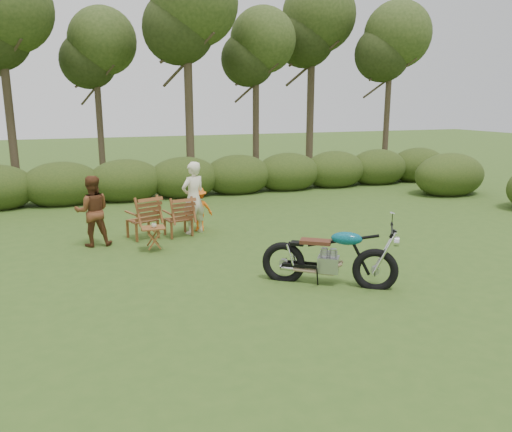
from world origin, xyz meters
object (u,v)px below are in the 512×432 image
object	(u,v)px
lawn_chair_left	(143,238)
side_table	(154,239)
adult_a	(194,233)
cup	(154,226)
motorcycle	(328,284)
child	(199,231)
adult_b	(95,245)
lawn_chair_right	(179,235)

from	to	relation	value
lawn_chair_left	side_table	bearing A→B (deg)	74.30
side_table	adult_a	xyz separation A→B (m)	(1.21, 1.17, -0.27)
cup	motorcycle	bearing A→B (deg)	-50.49
side_table	child	world-z (taller)	child
adult_b	lawn_chair_left	bearing A→B (deg)	-164.18
lawn_chair_right	adult_b	bearing A→B (deg)	-5.07
lawn_chair_right	cup	world-z (taller)	cup
motorcycle	lawn_chair_left	bearing A→B (deg)	156.72
child	cup	bearing A→B (deg)	40.68
lawn_chair_left	adult_b	distance (m)	1.19
side_table	cup	bearing A→B (deg)	-69.19
lawn_chair_right	lawn_chair_left	bearing A→B (deg)	-17.13
lawn_chair_right	child	xyz separation A→B (m)	(0.60, 0.28, 0.00)
adult_a	adult_b	bearing A→B (deg)	-16.67
lawn_chair_right	adult_b	distance (m)	2.02
motorcycle	child	size ratio (longest dim) A/B	2.05
lawn_chair_right	adult_a	size ratio (longest dim) A/B	0.55
side_table	child	distance (m)	1.97
adult_a	lawn_chair_left	bearing A→B (deg)	-23.83
child	side_table	bearing A→B (deg)	39.40
child	motorcycle	bearing A→B (deg)	100.15
adult_b	adult_a	bearing A→B (deg)	-171.91
motorcycle	adult_b	distance (m)	5.65
lawn_chair_left	child	size ratio (longest dim) A/B	0.93
motorcycle	side_table	bearing A→B (deg)	164.47
cup	lawn_chair_right	bearing A→B (deg)	55.51
lawn_chair_left	adult_a	xyz separation A→B (m)	(1.28, -0.02, 0.00)
lawn_chair_right	child	distance (m)	0.67
motorcycle	adult_a	bearing A→B (deg)	143.19
motorcycle	cup	distance (m)	4.17
adult_b	child	xyz separation A→B (m)	(2.61, 0.47, 0.00)
lawn_chair_right	child	bearing A→B (deg)	-164.97
lawn_chair_left	side_table	world-z (taller)	side_table
motorcycle	cup	size ratio (longest dim) A/B	20.81
motorcycle	lawn_chair_left	size ratio (longest dim) A/B	2.20
side_table	adult_b	bearing A→B (deg)	143.56
lawn_chair_left	child	xyz separation A→B (m)	(1.46, 0.18, 0.00)
side_table	motorcycle	bearing A→B (deg)	-50.70
adult_a	child	distance (m)	0.27
adult_b	child	size ratio (longest dim) A/B	1.44
adult_b	child	bearing A→B (deg)	-168.00
motorcycle	side_table	distance (m)	4.18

